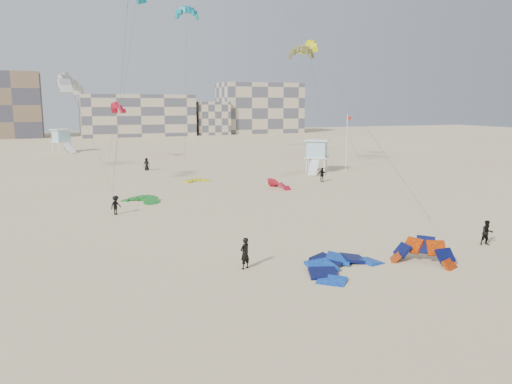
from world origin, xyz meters
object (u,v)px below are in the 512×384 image
object	(u,v)px
lifeguard_tower_near	(317,156)
kite_ground_orange	(422,263)
kite_ground_blue	(343,269)
kitesurfer_main	(245,253)

from	to	relation	value
lifeguard_tower_near	kite_ground_orange	bearing A→B (deg)	-73.67
kite_ground_blue	lifeguard_tower_near	world-z (taller)	lifeguard_tower_near
kitesurfer_main	lifeguard_tower_near	xyz separation A→B (m)	(23.12, 34.78, 1.30)
kite_ground_blue	kite_ground_orange	world-z (taller)	kite_ground_orange
lifeguard_tower_near	kite_ground_blue	bearing A→B (deg)	-80.45
kite_ground_blue	kitesurfer_main	size ratio (longest dim) A/B	2.90
kite_ground_blue	lifeguard_tower_near	bearing A→B (deg)	34.00
kite_ground_blue	kitesurfer_main	distance (m)	5.56
kite_ground_blue	lifeguard_tower_near	xyz separation A→B (m)	(18.06, 36.89, 2.20)
kite_ground_orange	kitesurfer_main	bearing A→B (deg)	-147.40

